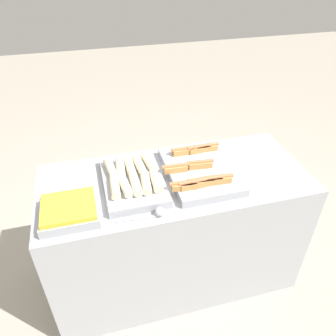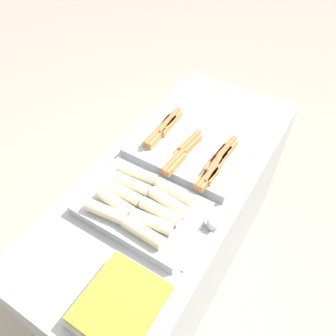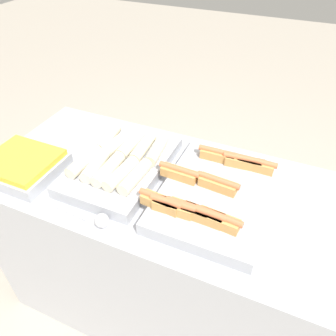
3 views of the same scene
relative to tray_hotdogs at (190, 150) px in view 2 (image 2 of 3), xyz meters
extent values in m
plane|color=#ADA393|center=(-0.14, 0.01, -0.91)|extent=(12.00, 12.00, 0.00)
cube|color=#A8AAB2|center=(-0.14, 0.01, -0.47)|extent=(1.58, 0.68, 0.87)
cube|color=#A8AAB2|center=(0.01, 0.01, -0.01)|extent=(0.38, 0.53, 0.05)
cube|color=tan|center=(0.00, -0.15, 0.03)|extent=(0.14, 0.05, 0.04)
cylinder|color=#D66B42|center=(0.00, -0.15, 0.05)|extent=(0.16, 0.03, 0.02)
cube|color=tan|center=(0.01, 0.01, 0.03)|extent=(0.14, 0.06, 0.04)
cylinder|color=#D66B42|center=(0.01, 0.01, 0.05)|extent=(0.16, 0.04, 0.02)
cube|color=tan|center=(-0.14, 0.01, 0.03)|extent=(0.14, 0.05, 0.04)
cylinder|color=#D66B42|center=(-0.14, 0.01, 0.05)|extent=(0.16, 0.03, 0.02)
cube|color=tan|center=(0.06, 0.17, 0.03)|extent=(0.14, 0.05, 0.04)
cylinder|color=#D66B42|center=(0.06, 0.17, 0.05)|extent=(0.16, 0.03, 0.02)
cube|color=tan|center=(-0.10, -0.16, 0.03)|extent=(0.14, 0.05, 0.04)
cylinder|color=#D66B42|center=(-0.10, -0.16, 0.05)|extent=(0.16, 0.03, 0.02)
cube|color=tan|center=(0.11, 0.17, 0.03)|extent=(0.14, 0.05, 0.04)
cylinder|color=#D66B42|center=(0.11, 0.17, 0.05)|extent=(0.16, 0.02, 0.02)
cube|color=tan|center=(0.06, -0.15, 0.03)|extent=(0.14, 0.06, 0.04)
cylinder|color=#D66B42|center=(0.06, -0.15, 0.05)|extent=(0.16, 0.04, 0.02)
cube|color=tan|center=(-0.04, -0.15, 0.03)|extent=(0.14, 0.05, 0.04)
cylinder|color=#D66B42|center=(-0.04, -0.15, 0.05)|extent=(0.16, 0.03, 0.02)
cube|color=tan|center=(-0.14, -0.16, 0.03)|extent=(0.14, 0.06, 0.04)
cylinder|color=#D66B42|center=(-0.14, -0.16, 0.05)|extent=(0.16, 0.04, 0.02)
cube|color=tan|center=(-0.04, 0.17, 0.03)|extent=(0.14, 0.05, 0.04)
cylinder|color=#D66B42|center=(-0.04, 0.17, 0.05)|extent=(0.16, 0.02, 0.02)
cube|color=#A8AAB2|center=(-0.39, 0.01, -0.01)|extent=(0.33, 0.49, 0.05)
cylinder|color=beige|center=(-0.34, 0.09, 0.04)|extent=(0.06, 0.17, 0.05)
cylinder|color=beige|center=(-0.39, -0.08, 0.04)|extent=(0.05, 0.17, 0.05)
cylinder|color=beige|center=(-0.50, -0.08, 0.04)|extent=(0.06, 0.17, 0.05)
cylinder|color=beige|center=(-0.28, -0.08, 0.04)|extent=(0.06, 0.17, 0.05)
cylinder|color=beige|center=(-0.50, 0.09, 0.04)|extent=(0.07, 0.17, 0.05)
cylinder|color=beige|center=(-0.45, -0.08, 0.04)|extent=(0.07, 0.17, 0.05)
cylinder|color=beige|center=(-0.28, 0.10, 0.04)|extent=(0.07, 0.17, 0.05)
cylinder|color=beige|center=(-0.39, 0.09, 0.04)|extent=(0.05, 0.17, 0.05)
cylinder|color=beige|center=(-0.45, 0.09, 0.04)|extent=(0.06, 0.17, 0.05)
cylinder|color=beige|center=(-0.33, -0.09, 0.04)|extent=(0.07, 0.17, 0.05)
cube|color=#A8AAB2|center=(-0.74, -0.16, -0.01)|extent=(0.29, 0.26, 0.05)
cube|color=gold|center=(-0.74, -0.16, 0.03)|extent=(0.26, 0.24, 0.02)
cylinder|color=silver|center=(-0.42, -0.27, -0.03)|extent=(0.22, 0.03, 0.01)
sphere|color=silver|center=(-0.30, -0.27, -0.01)|extent=(0.05, 0.05, 0.05)
camera|label=1|loc=(-0.58, -1.45, 1.13)|focal=35.00mm
camera|label=2|loc=(-0.99, -0.49, 1.08)|focal=35.00mm
camera|label=3|loc=(0.19, -0.85, 0.81)|focal=35.00mm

